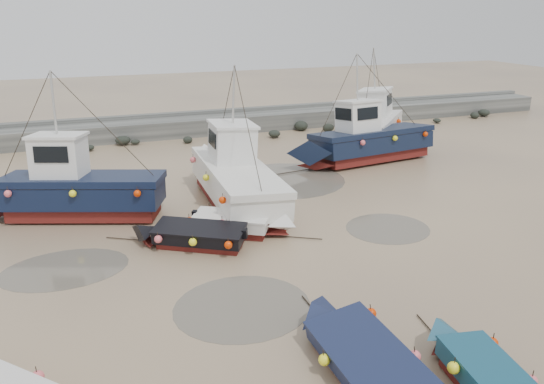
{
  "coord_description": "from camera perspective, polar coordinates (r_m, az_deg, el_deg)",
  "views": [
    {
      "loc": [
        -7.61,
        -15.08,
        8.67
      ],
      "look_at": [
        -0.43,
        4.45,
        1.4
      ],
      "focal_mm": 35.0,
      "sensor_mm": 36.0,
      "label": 1
    }
  ],
  "objects": [
    {
      "name": "person",
      "position": [
        24.62,
        -15.69,
        -2.11
      ],
      "size": [
        0.79,
        0.77,
        1.82
      ],
      "primitive_type": "imported",
      "rotation": [
        0.0,
        0.0,
        3.87
      ],
      "color": "#181E3C",
      "rests_on": "ground"
    },
    {
      "name": "puddle_a",
      "position": [
        16.62,
        -3.22,
        -12.2
      ],
      "size": [
        4.25,
        4.25,
        0.01
      ],
      "primitive_type": "cylinder",
      "color": "#5D564A",
      "rests_on": "ground"
    },
    {
      "name": "puddle_d",
      "position": [
        28.16,
        1.42,
        1.33
      ],
      "size": [
        6.38,
        6.38,
        0.01
      ],
      "primitive_type": "cylinder",
      "color": "#5D564A",
      "rests_on": "ground"
    },
    {
      "name": "puddle_b",
      "position": [
        22.53,
        12.34,
        -3.83
      ],
      "size": [
        3.51,
        3.51,
        0.01
      ],
      "primitive_type": "cylinder",
      "color": "#5D564A",
      "rests_on": "ground"
    },
    {
      "name": "ground",
      "position": [
        18.98,
        5.93,
        -8.03
      ],
      "size": [
        120.0,
        120.0,
        0.0
      ],
      "primitive_type": "plane",
      "color": "tan",
      "rests_on": "ground"
    },
    {
      "name": "dinghy_1",
      "position": [
        13.99,
        9.92,
        -16.58
      ],
      "size": [
        2.23,
        6.25,
        1.43
      ],
      "rotation": [
        0.0,
        0.0,
        0.01
      ],
      "color": "maroon",
      "rests_on": "ground"
    },
    {
      "name": "cabin_boat_1",
      "position": [
        24.73,
        -4.31,
        1.89
      ],
      "size": [
        3.31,
        11.11,
        6.22
      ],
      "rotation": [
        0.0,
        0.0,
        -0.02
      ],
      "color": "maroon",
      "rests_on": "ground"
    },
    {
      "name": "cabin_boat_2",
      "position": [
        31.61,
        9.93,
        5.54
      ],
      "size": [
        10.56,
        3.71,
        6.22
      ],
      "rotation": [
        0.0,
        0.0,
        1.7
      ],
      "color": "maroon",
      "rests_on": "ground"
    },
    {
      "name": "dinghy_5",
      "position": [
        21.28,
        -3.38,
        -3.17
      ],
      "size": [
        4.82,
        3.3,
        1.43
      ],
      "rotation": [
        0.0,
        0.0,
        -2.1
      ],
      "color": "maroon",
      "rests_on": "ground"
    },
    {
      "name": "dinghy_4",
      "position": [
        20.48,
        -8.71,
        -4.32
      ],
      "size": [
        5.19,
        3.55,
        1.43
      ],
      "rotation": [
        0.0,
        0.0,
        1.03
      ],
      "color": "maroon",
      "rests_on": "ground"
    },
    {
      "name": "cabin_boat_3",
      "position": [
        35.93,
        11.24,
        7.16
      ],
      "size": [
        7.42,
        7.8,
        6.22
      ],
      "rotation": [
        0.0,
        0.0,
        -0.75
      ],
      "color": "maroon",
      "rests_on": "ground"
    },
    {
      "name": "dinghy_2",
      "position": [
        14.17,
        21.6,
        -17.16
      ],
      "size": [
        2.12,
        5.08,
        1.43
      ],
      "rotation": [
        0.0,
        0.0,
        -0.14
      ],
      "color": "maroon",
      "rests_on": "ground"
    },
    {
      "name": "cabin_boat_0",
      "position": [
        24.34,
        -21.05,
        0.43
      ],
      "size": [
        9.67,
        4.93,
        6.22
      ],
      "rotation": [
        0.0,
        0.0,
        1.22
      ],
      "color": "maroon",
      "rests_on": "ground"
    },
    {
      "name": "seawall",
      "position": [
        38.69,
        -8.39,
        7.06
      ],
      "size": [
        60.0,
        4.92,
        1.5
      ],
      "color": "slate",
      "rests_on": "ground"
    },
    {
      "name": "puddle_c",
      "position": [
        20.1,
        -21.41,
        -7.71
      ],
      "size": [
        4.38,
        4.38,
        0.01
      ],
      "primitive_type": "cylinder",
      "color": "#5D564A",
      "rests_on": "ground"
    }
  ]
}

